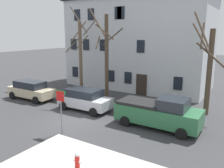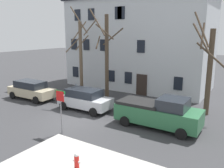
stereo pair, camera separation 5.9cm
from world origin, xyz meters
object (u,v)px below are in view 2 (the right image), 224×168
Objects in this scene: street_sign_pole at (61,104)px; bicycle_leaning at (77,91)px; tree_bare_mid at (106,55)px; tree_bare_near at (81,53)px; car_silver_wagon at (85,99)px; pickup_truck_green at (159,112)px; tree_bare_far at (208,68)px; fire_hydrant at (77,160)px; building_main at (139,34)px; car_beige_wagon at (31,90)px.

street_sign_pole reaches higher than bicycle_leaning.
tree_bare_mid is 4.73× the size of bicycle_leaning.
tree_bare_near is 1.94× the size of car_silver_wagon.
pickup_truck_green is at bearing 42.13° from street_sign_pole.
tree_bare_mid is (3.91, -1.19, 0.08)m from tree_bare_near.
tree_bare_near is 1.13× the size of tree_bare_far.
car_silver_wagon is 5.06m from bicycle_leaning.
fire_hydrant is at bearing -53.63° from car_silver_wagon.
building_main is 7.21m from tree_bare_mid.
pickup_truck_green is at bearing -117.17° from tree_bare_far.
tree_bare_far is 15.43m from car_beige_wagon.
tree_bare_mid is at bearing -16.90° from tree_bare_near.
car_beige_wagon is (-5.91, -10.38, -5.05)m from building_main.
bicycle_leaning is (-3.71, 3.40, -0.53)m from car_silver_wagon.
tree_bare_near reaches higher than car_beige_wagon.
bicycle_leaning is (2.51, 3.61, -0.53)m from car_beige_wagon.
building_main is 9.34× the size of bicycle_leaning.
car_silver_wagon is 1.61× the size of street_sign_pole.
bicycle_leaning is at bearing -116.69° from building_main.
car_beige_wagon is 0.87× the size of pickup_truck_green.
fire_hydrant is at bearing -72.54° from building_main.
tree_bare_mid is at bearing -87.78° from building_main.
tree_bare_mid is 1.84× the size of car_silver_wagon.
tree_bare_near reaches higher than street_sign_pole.
pickup_truck_green is at bearing -19.72° from bicycle_leaning.
tree_bare_near is 11.62m from pickup_truck_green.
fire_hydrant is 0.27× the size of street_sign_pole.
tree_bare_mid is 1.07× the size of tree_bare_far.
fire_hydrant is 13.50m from bicycle_leaning.
street_sign_pole is (1.69, -4.35, 1.02)m from car_silver_wagon.
fire_hydrant is (5.36, -17.04, -5.44)m from building_main.
fire_hydrant is (11.27, -6.66, -0.39)m from car_beige_wagon.
tree_bare_far is at bearing -35.66° from building_main.
pickup_truck_green is (-2.11, -4.11, -2.59)m from tree_bare_far.
fire_hydrant is at bearing -30.56° from car_beige_wagon.
tree_bare_near is 1.05× the size of tree_bare_mid.
tree_bare_mid is at bearing -2.99° from bicycle_leaning.
street_sign_pole is at bearing 143.22° from fire_hydrant.
car_beige_wagon is at bearing -178.05° from car_silver_wagon.
tree_bare_far reaches higher than pickup_truck_green.
fire_hydrant is at bearing -49.51° from bicycle_leaning.
tree_bare_near is 11.51× the size of fire_hydrant.
pickup_truck_green is (6.32, -3.39, -3.10)m from tree_bare_mid.
tree_bare_far reaches higher than street_sign_pole.
pickup_truck_green is at bearing -28.21° from tree_bare_mid.
tree_bare_far is at bearing 50.95° from street_sign_pole.
tree_bare_mid is at bearing 116.81° from fire_hydrant.
tree_bare_mid is at bearing 28.95° from car_beige_wagon.
bicycle_leaning is (-5.39, 7.75, -1.55)m from street_sign_pole.
car_silver_wagon is at bearing -48.09° from tree_bare_near.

